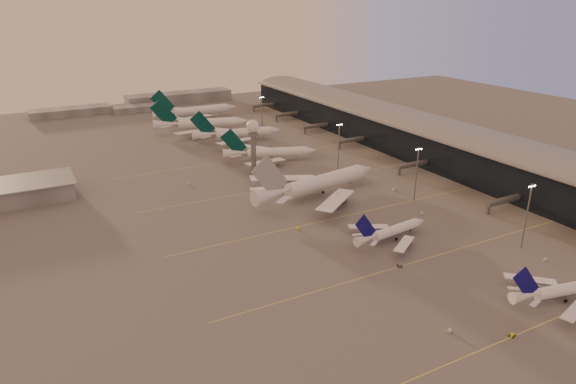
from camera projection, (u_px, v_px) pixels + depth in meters
name	position (u px, v px, depth m)	size (l,w,h in m)	color
ground	(397.00, 287.00, 163.36)	(700.00, 700.00, 0.00)	#575555
taxiway_markings	(368.00, 210.00, 222.73)	(180.00, 185.25, 0.02)	#F2E855
terminal	(422.00, 137.00, 298.01)	(57.00, 362.00, 23.04)	black
radar_tower	(253.00, 137.00, 256.91)	(6.40, 6.40, 31.10)	slate
mast_a	(527.00, 213.00, 184.15)	(3.60, 0.56, 25.00)	slate
mast_b	(417.00, 172.00, 228.10)	(3.60, 0.56, 25.00)	slate
mast_c	(339.00, 144.00, 271.16)	(3.60, 0.56, 25.00)	slate
mast_d	(262.00, 113.00, 344.37)	(3.60, 0.56, 25.00)	slate
distant_horizon	(149.00, 102.00, 430.80)	(165.00, 37.50, 9.00)	slate
narrowbody_near	(559.00, 292.00, 154.95)	(35.50, 28.06, 14.01)	white
narrowbody_mid	(391.00, 233.00, 193.91)	(36.51, 28.99, 14.29)	white
widebody_white	(318.00, 187.00, 237.01)	(71.73, 56.99, 25.43)	white
greentail_a	(270.00, 155.00, 288.41)	(51.63, 41.02, 19.46)	white
greentail_b	(238.00, 135.00, 327.96)	(57.73, 46.23, 21.12)	white
greentail_c	(202.00, 126.00, 350.37)	(63.96, 51.01, 23.70)	white
greentail_d	(196.00, 113.00, 389.44)	(65.80, 53.18, 23.91)	white
gsv_truck_a	(450.00, 329.00, 141.01)	(5.42, 3.49, 2.06)	silver
gsv_tug_near	(512.00, 335.00, 139.21)	(2.59, 3.48, 0.89)	yellow
gsv_catering_a	(546.00, 256.00, 178.86)	(4.99, 2.73, 3.92)	silver
gsv_tug_mid	(400.00, 265.00, 175.34)	(3.88, 3.39, 0.95)	slate
gsv_truck_b	(423.00, 212.00, 217.48)	(5.24, 2.80, 2.01)	silver
gsv_truck_c	(298.00, 227.00, 203.24)	(5.10, 3.17, 1.94)	yellow
gsv_catering_b	(395.00, 186.00, 244.13)	(5.86, 3.38, 4.53)	silver
gsv_tug_far	(289.00, 181.00, 256.34)	(3.49, 3.38, 0.87)	slate
gsv_truck_d	(189.00, 183.00, 251.96)	(3.61, 5.37, 2.04)	silver
gsv_tug_hangar	(305.00, 148.00, 311.33)	(4.13, 3.09, 1.05)	silver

